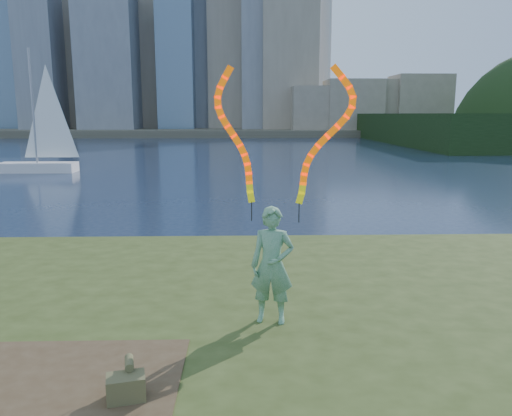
{
  "coord_description": "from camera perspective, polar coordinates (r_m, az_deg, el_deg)",
  "views": [
    {
      "loc": [
        0.15,
        -8.31,
        3.96
      ],
      "look_at": [
        0.42,
        1.0,
        2.2
      ],
      "focal_mm": 35.0,
      "sensor_mm": 36.0,
      "label": 1
    }
  ],
  "objects": [
    {
      "name": "ground",
      "position": [
        9.2,
        -2.52,
        -14.77
      ],
      "size": [
        320.0,
        320.0,
        0.0
      ],
      "primitive_type": "plane",
      "color": "#1A2741",
      "rests_on": "ground"
    },
    {
      "name": "grassy_knoll",
      "position": [
        7.02,
        -2.83,
        -20.34
      ],
      "size": [
        20.0,
        18.0,
        0.8
      ],
      "color": "#354418",
      "rests_on": "ground"
    },
    {
      "name": "dirt_patch",
      "position": [
        6.45,
        -24.29,
        -19.56
      ],
      "size": [
        3.2,
        3.0,
        0.02
      ],
      "primitive_type": "cube",
      "color": "#47331E",
      "rests_on": "grassy_knoll"
    },
    {
      "name": "far_shore",
      "position": [
        103.36,
        -1.75,
        8.84
      ],
      "size": [
        320.0,
        40.0,
        1.2
      ],
      "primitive_type": "cube",
      "color": "brown",
      "rests_on": "ground"
    },
    {
      "name": "woman_with_ribbons",
      "position": [
        7.51,
        1.96,
        -2.91
      ],
      "size": [
        2.09,
        0.6,
        4.16
      ],
      "rotation": [
        0.0,
        0.0,
        -0.19
      ],
      "color": "#136F32",
      "rests_on": "grassy_knoll"
    },
    {
      "name": "canvas_bag",
      "position": [
        6.09,
        -14.6,
        -19.11
      ],
      "size": [
        0.47,
        0.53,
        0.4
      ],
      "rotation": [
        0.0,
        0.0,
        0.24
      ],
      "color": "brown",
      "rests_on": "grassy_knoll"
    },
    {
      "name": "sailboat",
      "position": [
        37.34,
        -23.4,
        5.94
      ],
      "size": [
        5.46,
        1.66,
        8.28
      ],
      "rotation": [
        0.0,
        0.0,
        0.0
      ],
      "color": "white",
      "rests_on": "ground"
    }
  ]
}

